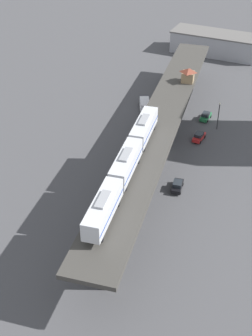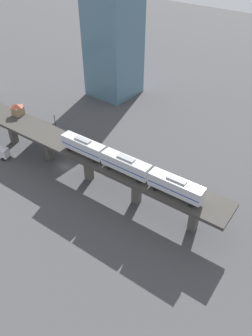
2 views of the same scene
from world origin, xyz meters
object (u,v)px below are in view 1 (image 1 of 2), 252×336
Objects in this scene: signal_hut at (188,75)px; street_car_green at (206,116)px; warehouse_building at (216,43)px; street_car_black at (177,186)px; street_car_red at (199,136)px; delivery_truck at (145,104)px; subway_train at (126,163)px; street_lamp at (219,114)px.

signal_hut is 11.15m from street_car_green.
warehouse_building is (0.06, 44.08, -7.21)m from signal_hut.
street_car_black is 30.12m from street_car_green.
warehouse_building reaches higher than street_car_black.
delivery_truck is at bearing 148.18° from street_car_red.
street_lamp is at bearing 73.95° from subway_train.
warehouse_building is at bearing 94.11° from street_car_black.
subway_train is at bearing -91.17° from warehouse_building.
street_car_black is (7.16, 10.33, -10.42)m from subway_train.
street_car_black is 0.97× the size of street_car_red.
warehouse_building is (1.75, 85.67, -7.95)m from subway_train.
street_car_black and street_car_red have the same top height.
delivery_truck is at bearing 169.49° from street_lamp.
warehouse_building reaches higher than delivery_truck.
signal_hut is at bearing 117.07° from street_car_red.
subway_train is 8.29× the size of street_car_black.
delivery_truck reaches higher than street_car_red.
warehouse_building is at bearing 96.76° from street_car_green.
warehouse_building is (-5.72, 55.41, 2.47)m from street_car_red.
warehouse_building is at bearing 95.90° from street_car_red.
delivery_truck reaches higher than street_car_green.
street_car_red is 7.80m from street_lamp.
delivery_truck reaches higher than street_car_black.
street_car_red is 1.01× the size of street_car_green.
street_car_green is 0.61× the size of delivery_truck.
street_car_green is 45.60m from warehouse_building.
street_car_black is (5.47, -31.25, -9.68)m from signal_hut.
street_car_black is 33.81m from delivery_truck.
signal_hut is 15.98m from street_car_red.
street_car_black is 75.57m from warehouse_building.
street_car_black is at bearing -80.07° from signal_hut.
subway_train is 16.33m from street_car_black.
subway_train reaches higher than warehouse_building.
street_car_red is at bearing -87.96° from street_car_green.
street_lamp is at bearing 82.65° from street_car_black.
street_car_black is 0.98× the size of street_car_green.
street_car_green is (-0.05, 30.12, 0.00)m from street_car_black.
signal_hut is 0.12× the size of warehouse_building.
street_car_black is at bearing -90.91° from street_car_red.
street_lamp reaches higher than street_car_red.
subway_train reaches higher than delivery_truck.
subway_train is 8.12× the size of street_car_green.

